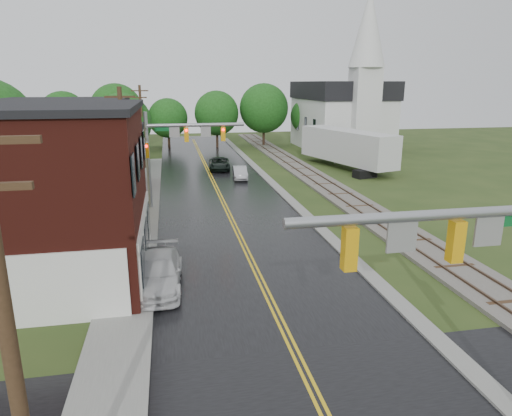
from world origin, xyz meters
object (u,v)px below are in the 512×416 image
object	(u,v)px
traffic_signal_far	(176,142)
sedan_silver	(240,173)
pickup_white	(158,273)
suv_dark	(219,164)
utility_pole_b	(124,157)
utility_pole_c	(142,126)
tree_left_c	(66,133)
traffic_signal_near	(481,260)
tree_left_e	(124,124)
church	(344,108)
utility_pole_a	(12,360)
semi_trailer	(347,146)

from	to	relation	value
traffic_signal_far	sedan_silver	distance (m)	12.12
pickup_white	suv_dark	bearing A→B (deg)	80.91
utility_pole_b	utility_pole_c	size ratio (longest dim) A/B	1.00
tree_left_c	traffic_signal_near	bearing A→B (deg)	-65.44
traffic_signal_far	tree_left_e	size ratio (longest dim) A/B	0.90
church	tree_left_e	bearing A→B (deg)	-164.80
utility_pole_a	utility_pole_c	size ratio (longest dim) A/B	1.00
utility_pole_b	tree_left_e	size ratio (longest dim) A/B	1.10
utility_pole_c	tree_left_e	distance (m)	2.79
utility_pole_c	utility_pole_b	bearing A→B (deg)	-90.00
utility_pole_a	sedan_silver	bearing A→B (deg)	75.35
church	sedan_silver	world-z (taller)	church
tree_left_c	tree_left_e	world-z (taller)	tree_left_e
traffic_signal_near	sedan_silver	distance (m)	34.74
traffic_signal_near	tree_left_c	xyz separation A→B (m)	(-17.32, 37.90, -0.46)
traffic_signal_near	sedan_silver	size ratio (longest dim) A/B	1.96
utility_pole_b	tree_left_c	size ratio (longest dim) A/B	1.18
semi_trailer	church	bearing A→B (deg)	70.74
tree_left_e	church	bearing A→B (deg)	15.20
pickup_white	semi_trailer	world-z (taller)	semi_trailer
utility_pole_a	tree_left_c	distance (m)	40.52
traffic_signal_near	pickup_white	xyz separation A→B (m)	(-8.27, 10.63, -4.21)
tree_left_e	utility_pole_c	bearing A→B (deg)	-42.84
pickup_white	semi_trailer	bearing A→B (deg)	56.48
utility_pole_c	pickup_white	xyz separation A→B (m)	(2.00, -31.37, -3.96)
utility_pole_c	pickup_white	size ratio (longest dim) A/B	1.72
utility_pole_a	semi_trailer	distance (m)	45.59
traffic_signal_far	utility_pole_a	xyz separation A→B (m)	(-3.33, -27.00, -0.25)
sedan_silver	traffic_signal_far	bearing A→B (deg)	-118.79
utility_pole_b	utility_pole_c	xyz separation A→B (m)	(0.00, 22.00, 0.00)
utility_pole_a	semi_trailer	xyz separation A→B (m)	(21.96, 39.89, -2.24)
traffic_signal_far	tree_left_c	xyz separation A→B (m)	(-10.38, 12.90, -0.46)
utility_pole_c	pickup_white	bearing A→B (deg)	-86.35
suv_dark	sedan_silver	xyz separation A→B (m)	(1.44, -5.34, -0.04)
utility_pole_c	tree_left_c	distance (m)	8.16
tree_left_c	sedan_silver	bearing A→B (deg)	-11.73
utility_pole_b	traffic_signal_far	bearing A→B (deg)	56.32
utility_pole_c	semi_trailer	size ratio (longest dim) A/B	0.64
sedan_silver	pickup_white	distance (m)	24.99
traffic_signal_far	tree_left_e	distance (m)	19.65
church	traffic_signal_far	distance (m)	35.59
church	utility_pole_b	bearing A→B (deg)	-130.18
church	semi_trailer	xyz separation A→B (m)	(-4.84, -13.84, -3.35)
church	suv_dark	bearing A→B (deg)	-147.45
traffic_signal_far	utility_pole_b	bearing A→B (deg)	-123.68
utility_pole_b	utility_pole_a	bearing A→B (deg)	-90.00
traffic_signal_near	utility_pole_b	xyz separation A→B (m)	(-10.27, 20.00, -0.25)
traffic_signal_near	traffic_signal_far	xyz separation A→B (m)	(-6.94, 25.00, 0.01)
suv_dark	sedan_silver	world-z (taller)	suv_dark
church	pickup_white	xyz separation A→B (m)	(-24.80, -41.11, -5.08)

